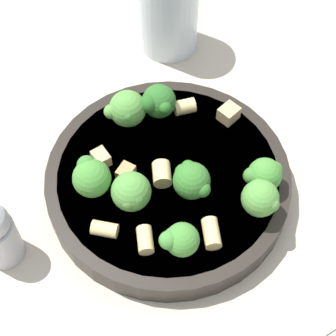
{
  "coord_description": "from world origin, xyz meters",
  "views": [
    {
      "loc": [
        -0.21,
        0.21,
        0.49
      ],
      "look_at": [
        0.0,
        0.0,
        0.04
      ],
      "focal_mm": 60.0,
      "sensor_mm": 36.0,
      "label": 1
    }
  ],
  "objects_px": {
    "chicken_chunk_2": "(101,158)",
    "rigatoni_4": "(105,229)",
    "rigatoni_0": "(185,107)",
    "chicken_chunk_0": "(229,113)",
    "broccoli_floret_1": "(91,177)",
    "broccoli_floret_2": "(261,198)",
    "broccoli_floret_3": "(129,191)",
    "chicken_chunk_1": "(126,172)",
    "drinking_glass": "(168,13)",
    "broccoli_floret_0": "(180,240)",
    "broccoli_floret_5": "(127,109)",
    "broccoli_floret_4": "(193,178)",
    "rigatoni_1": "(211,233)",
    "rigatoni_3": "(158,171)",
    "broccoli_floret_7": "(265,174)",
    "broccoli_floret_6": "(158,101)",
    "pasta_bowl": "(168,180)",
    "rigatoni_2": "(145,240)"
  },
  "relations": [
    {
      "from": "broccoli_floret_4",
      "to": "rigatoni_1",
      "type": "height_order",
      "value": "broccoli_floret_4"
    },
    {
      "from": "broccoli_floret_3",
      "to": "rigatoni_3",
      "type": "bearing_deg",
      "value": -86.48
    },
    {
      "from": "chicken_chunk_2",
      "to": "broccoli_floret_3",
      "type": "bearing_deg",
      "value": 168.22
    },
    {
      "from": "broccoli_floret_7",
      "to": "rigatoni_0",
      "type": "xyz_separation_m",
      "value": [
        0.12,
        -0.01,
        -0.01
      ]
    },
    {
      "from": "broccoli_floret_6",
      "to": "chicken_chunk_2",
      "type": "bearing_deg",
      "value": 91.93
    },
    {
      "from": "chicken_chunk_0",
      "to": "broccoli_floret_5",
      "type": "bearing_deg",
      "value": 49.68
    },
    {
      "from": "broccoli_floret_2",
      "to": "broccoli_floret_5",
      "type": "bearing_deg",
      "value": 5.79
    },
    {
      "from": "chicken_chunk_0",
      "to": "broccoli_floret_7",
      "type": "bearing_deg",
      "value": 154.04
    },
    {
      "from": "drinking_glass",
      "to": "broccoli_floret_0",
      "type": "bearing_deg",
      "value": 137.44
    },
    {
      "from": "chicken_chunk_1",
      "to": "drinking_glass",
      "type": "distance_m",
      "value": 0.22
    },
    {
      "from": "broccoli_floret_5",
      "to": "chicken_chunk_1",
      "type": "relative_size",
      "value": 2.54
    },
    {
      "from": "chicken_chunk_2",
      "to": "rigatoni_0",
      "type": "bearing_deg",
      "value": -96.65
    },
    {
      "from": "broccoli_floret_0",
      "to": "rigatoni_2",
      "type": "xyz_separation_m",
      "value": [
        0.03,
        0.02,
        -0.02
      ]
    },
    {
      "from": "rigatoni_4",
      "to": "chicken_chunk_1",
      "type": "distance_m",
      "value": 0.07
    },
    {
      "from": "broccoli_floret_1",
      "to": "rigatoni_1",
      "type": "distance_m",
      "value": 0.12
    },
    {
      "from": "pasta_bowl",
      "to": "chicken_chunk_2",
      "type": "relative_size",
      "value": 13.63
    },
    {
      "from": "rigatoni_2",
      "to": "chicken_chunk_1",
      "type": "xyz_separation_m",
      "value": [
        0.07,
        -0.04,
        -0.0
      ]
    },
    {
      "from": "broccoli_floret_6",
      "to": "chicken_chunk_2",
      "type": "relative_size",
      "value": 2.31
    },
    {
      "from": "rigatoni_2",
      "to": "chicken_chunk_1",
      "type": "bearing_deg",
      "value": -28.89
    },
    {
      "from": "broccoli_floret_2",
      "to": "rigatoni_2",
      "type": "bearing_deg",
      "value": 63.21
    },
    {
      "from": "pasta_bowl",
      "to": "broccoli_floret_3",
      "type": "xyz_separation_m",
      "value": [
        0.0,
        0.05,
        0.03
      ]
    },
    {
      "from": "pasta_bowl",
      "to": "rigatoni_0",
      "type": "bearing_deg",
      "value": -57.0
    },
    {
      "from": "drinking_glass",
      "to": "broccoli_floret_6",
      "type": "bearing_deg",
      "value": 131.09
    },
    {
      "from": "drinking_glass",
      "to": "chicken_chunk_2",
      "type": "bearing_deg",
      "value": 116.81
    },
    {
      "from": "broccoli_floret_7",
      "to": "drinking_glass",
      "type": "relative_size",
      "value": 0.32
    },
    {
      "from": "broccoli_floret_0",
      "to": "rigatoni_4",
      "type": "height_order",
      "value": "broccoli_floret_0"
    },
    {
      "from": "broccoli_floret_4",
      "to": "broccoli_floret_5",
      "type": "distance_m",
      "value": 0.11
    },
    {
      "from": "chicken_chunk_0",
      "to": "rigatoni_0",
      "type": "bearing_deg",
      "value": 34.34
    },
    {
      "from": "broccoli_floret_7",
      "to": "rigatoni_1",
      "type": "distance_m",
      "value": 0.08
    },
    {
      "from": "broccoli_floret_4",
      "to": "broccoli_floret_7",
      "type": "relative_size",
      "value": 1.12
    },
    {
      "from": "broccoli_floret_1",
      "to": "drinking_glass",
      "type": "distance_m",
      "value": 0.24
    },
    {
      "from": "rigatoni_3",
      "to": "rigatoni_4",
      "type": "xyz_separation_m",
      "value": [
        -0.01,
        0.08,
        -0.0
      ]
    },
    {
      "from": "broccoli_floret_1",
      "to": "broccoli_floret_2",
      "type": "xyz_separation_m",
      "value": [
        -0.12,
        -0.1,
        -0.0
      ]
    },
    {
      "from": "broccoli_floret_0",
      "to": "broccoli_floret_5",
      "type": "distance_m",
      "value": 0.16
    },
    {
      "from": "broccoli_floret_0",
      "to": "broccoli_floret_6",
      "type": "bearing_deg",
      "value": -36.99
    },
    {
      "from": "broccoli_floret_0",
      "to": "broccoli_floret_5",
      "type": "height_order",
      "value": "broccoli_floret_5"
    },
    {
      "from": "chicken_chunk_0",
      "to": "chicken_chunk_2",
      "type": "bearing_deg",
      "value": 68.88
    },
    {
      "from": "broccoli_floret_3",
      "to": "chicken_chunk_1",
      "type": "distance_m",
      "value": 0.04
    },
    {
      "from": "rigatoni_0",
      "to": "chicken_chunk_0",
      "type": "relative_size",
      "value": 1.12
    },
    {
      "from": "rigatoni_0",
      "to": "rigatoni_4",
      "type": "bearing_deg",
      "value": 107.87
    },
    {
      "from": "broccoli_floret_7",
      "to": "rigatoni_3",
      "type": "bearing_deg",
      "value": 39.36
    },
    {
      "from": "broccoli_floret_0",
      "to": "rigatoni_3",
      "type": "bearing_deg",
      "value": -30.91
    },
    {
      "from": "pasta_bowl",
      "to": "broccoli_floret_4",
      "type": "height_order",
      "value": "broccoli_floret_4"
    },
    {
      "from": "chicken_chunk_2",
      "to": "rigatoni_1",
      "type": "bearing_deg",
      "value": -172.69
    },
    {
      "from": "broccoli_floret_2",
      "to": "broccoli_floret_6",
      "type": "bearing_deg",
      "value": -5.14
    },
    {
      "from": "broccoli_floret_1",
      "to": "chicken_chunk_2",
      "type": "relative_size",
      "value": 2.47
    },
    {
      "from": "chicken_chunk_2",
      "to": "rigatoni_4",
      "type": "bearing_deg",
      "value": 141.65
    },
    {
      "from": "broccoli_floret_2",
      "to": "chicken_chunk_1",
      "type": "bearing_deg",
      "value": 27.52
    },
    {
      "from": "broccoli_floret_0",
      "to": "rigatoni_3",
      "type": "height_order",
      "value": "broccoli_floret_0"
    },
    {
      "from": "broccoli_floret_0",
      "to": "broccoli_floret_3",
      "type": "distance_m",
      "value": 0.07
    }
  ]
}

